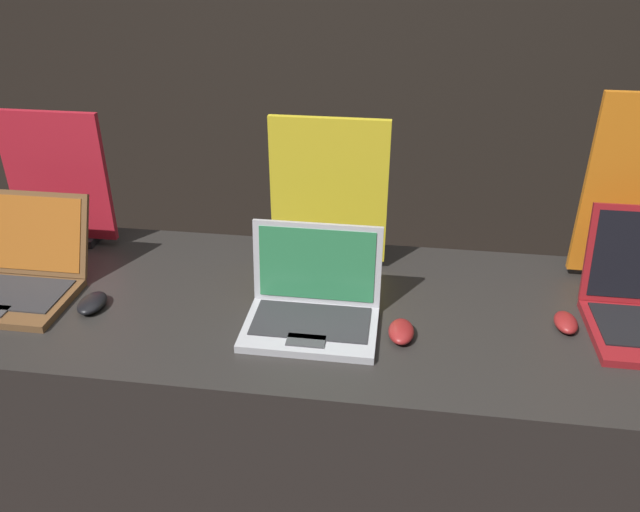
# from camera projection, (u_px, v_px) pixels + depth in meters

# --- Properties ---
(wall_back) EXTENTS (8.00, 0.05, 2.80)m
(wall_back) POSITION_uv_depth(u_px,v_px,m) (372.00, 6.00, 2.98)
(wall_back) COLOR black
(wall_back) RESTS_ON ground_plane
(display_counter) EXTENTS (2.14, 0.74, 0.86)m
(display_counter) POSITION_uv_depth(u_px,v_px,m) (320.00, 424.00, 1.89)
(display_counter) COLOR #282623
(display_counter) RESTS_ON ground_plane
(laptop_front) EXTENTS (0.35, 0.34, 0.24)m
(laptop_front) POSITION_uv_depth(u_px,v_px,m) (15.00, 273.00, 1.72)
(laptop_front) COLOR brown
(laptop_front) RESTS_ON display_counter
(mouse_front) EXTENTS (0.07, 0.11, 0.03)m
(mouse_front) POSITION_uv_depth(u_px,v_px,m) (92.00, 303.00, 1.66)
(mouse_front) COLOR black
(mouse_front) RESTS_ON display_counter
(promo_stand_front) EXTENTS (0.32, 0.07, 0.43)m
(promo_stand_front) POSITION_uv_depth(u_px,v_px,m) (58.00, 183.00, 1.90)
(promo_stand_front) COLOR black
(promo_stand_front) RESTS_ON display_counter
(laptop_middle) EXTENTS (0.33, 0.25, 0.24)m
(laptop_middle) POSITION_uv_depth(u_px,v_px,m) (313.00, 303.00, 1.58)
(laptop_middle) COLOR #B7B7BC
(laptop_middle) RESTS_ON display_counter
(mouse_middle) EXTENTS (0.06, 0.10, 0.04)m
(mouse_middle) POSITION_uv_depth(u_px,v_px,m) (401.00, 332.00, 1.54)
(mouse_middle) COLOR maroon
(mouse_middle) RESTS_ON display_counter
(promo_stand_middle) EXTENTS (0.33, 0.07, 0.45)m
(promo_stand_middle) POSITION_uv_depth(u_px,v_px,m) (329.00, 198.00, 1.77)
(promo_stand_middle) COLOR black
(promo_stand_middle) RESTS_ON display_counter
(mouse_back) EXTENTS (0.06, 0.09, 0.03)m
(mouse_back) POSITION_uv_depth(u_px,v_px,m) (566.00, 322.00, 1.58)
(mouse_back) COLOR maroon
(mouse_back) RESTS_ON display_counter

